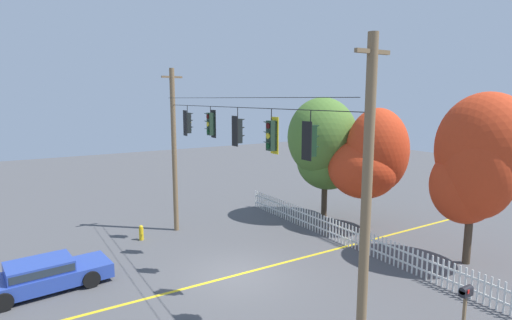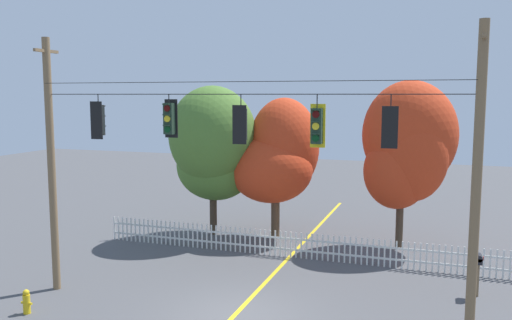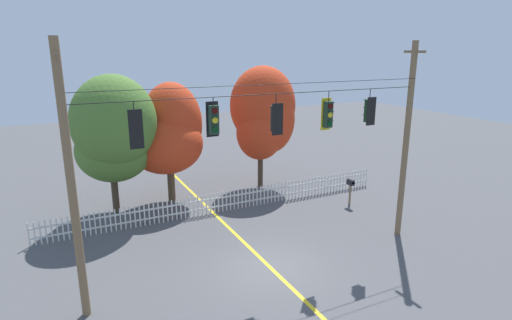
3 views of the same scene
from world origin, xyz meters
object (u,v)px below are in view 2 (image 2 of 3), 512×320
object	(u,v)px
traffic_signal_northbound_secondary	(241,124)
autumn_oak_far_east	(408,147)
traffic_signal_northbound_primary	(99,120)
autumn_maple_near_fence	(215,148)
traffic_signal_southbound_primary	(390,127)
traffic_signal_eastbound_side	(317,126)
roadside_mailbox	(479,262)
autumn_maple_mid	(278,157)
traffic_signal_westbound_side	(169,119)
fire_hydrant	(27,302)

from	to	relation	value
traffic_signal_northbound_secondary	autumn_oak_far_east	size ratio (longest dim) A/B	0.20
traffic_signal_northbound_primary	autumn_maple_near_fence	xyz separation A→B (m)	(0.44, 8.36, -1.68)
traffic_signal_northbound_primary	traffic_signal_southbound_primary	xyz separation A→B (m)	(9.18, 0.00, -0.04)
traffic_signal_eastbound_side	roadside_mailbox	xyz separation A→B (m)	(4.65, 3.98, -4.65)
roadside_mailbox	autumn_maple_near_fence	bearing A→B (deg)	159.02
autumn_maple_mid	autumn_oak_far_east	xyz separation A→B (m)	(5.79, 0.05, 0.64)
autumn_maple_near_fence	autumn_oak_far_east	bearing A→B (deg)	4.22
traffic_signal_westbound_side	autumn_maple_near_fence	bearing A→B (deg)	104.19
traffic_signal_northbound_primary	roadside_mailbox	xyz separation A→B (m)	(11.82, 4.00, -4.70)
traffic_signal_eastbound_side	autumn_oak_far_east	bearing A→B (deg)	77.66
traffic_signal_northbound_secondary	roadside_mailbox	world-z (taller)	traffic_signal_northbound_secondary
autumn_maple_near_fence	autumn_maple_mid	size ratio (longest dim) A/B	1.08
traffic_signal_southbound_primary	autumn_maple_near_fence	xyz separation A→B (m)	(-8.74, 8.36, -1.64)
traffic_signal_southbound_primary	fire_hydrant	xyz separation A→B (m)	(-10.56, -2.06, -5.47)
traffic_signal_northbound_secondary	fire_hydrant	world-z (taller)	traffic_signal_northbound_secondary
autumn_maple_near_fence	fire_hydrant	world-z (taller)	autumn_maple_near_fence
traffic_signal_southbound_primary	fire_hydrant	bearing A→B (deg)	-168.98
traffic_signal_westbound_side	autumn_maple_mid	bearing A→B (deg)	84.93
autumn_maple_near_fence	autumn_maple_mid	bearing A→B (deg)	11.58
traffic_signal_westbound_side	traffic_signal_northbound_secondary	size ratio (longest dim) A/B	0.92
traffic_signal_northbound_secondary	autumn_maple_near_fence	xyz separation A→B (m)	(-4.47, 8.36, -1.63)
traffic_signal_northbound_primary	autumn_maple_mid	distance (m)	9.78
autumn_maple_mid	roadside_mailbox	distance (m)	10.17
fire_hydrant	roadside_mailbox	xyz separation A→B (m)	(13.21, 6.06, 0.81)
autumn_maple_near_fence	roadside_mailbox	distance (m)	12.56
traffic_signal_northbound_primary	roadside_mailbox	size ratio (longest dim) A/B	0.99
fire_hydrant	autumn_maple_mid	bearing A→B (deg)	66.76
traffic_signal_northbound_secondary	autumn_oak_far_east	bearing A→B (deg)	64.83
autumn_maple_near_fence	autumn_oak_far_east	distance (m)	8.72
traffic_signal_southbound_primary	fire_hydrant	size ratio (longest dim) A/B	1.88
traffic_signal_eastbound_side	autumn_maple_mid	xyz separation A→B (m)	(-3.83, 8.94, -2.01)
traffic_signal_northbound_primary	traffic_signal_northbound_secondary	distance (m)	4.91
traffic_signal_eastbound_side	traffic_signal_southbound_primary	xyz separation A→B (m)	(2.00, -0.02, 0.01)
autumn_maple_mid	traffic_signal_northbound_primary	bearing A→B (deg)	-110.48
traffic_signal_northbound_secondary	traffic_signal_southbound_primary	xyz separation A→B (m)	(4.27, 0.00, 0.01)
autumn_maple_near_fence	autumn_oak_far_east	world-z (taller)	autumn_oak_far_east
traffic_signal_westbound_side	autumn_oak_far_east	bearing A→B (deg)	53.75
traffic_signal_northbound_primary	traffic_signal_southbound_primary	distance (m)	9.18
traffic_signal_southbound_primary	autumn_maple_near_fence	size ratio (longest dim) A/B	0.20
roadside_mailbox	autumn_maple_mid	bearing A→B (deg)	149.68
autumn_maple_mid	fire_hydrant	world-z (taller)	autumn_maple_mid
traffic_signal_northbound_secondary	autumn_maple_mid	size ratio (longest dim) A/B	0.22
autumn_maple_mid	autumn_oak_far_east	size ratio (longest dim) A/B	0.90
autumn_maple_near_fence	fire_hydrant	distance (m)	11.25
traffic_signal_eastbound_side	autumn_maple_mid	distance (m)	9.93
autumn_maple_mid	traffic_signal_westbound_side	bearing A→B (deg)	-95.07
traffic_signal_eastbound_side	autumn_oak_far_east	size ratio (longest dim) A/B	0.20
autumn_maple_near_fence	autumn_maple_mid	xyz separation A→B (m)	(2.90, 0.59, -0.38)
traffic_signal_eastbound_side	fire_hydrant	xyz separation A→B (m)	(-8.56, -2.08, -5.46)
traffic_signal_southbound_primary	traffic_signal_westbound_side	bearing A→B (deg)	179.84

